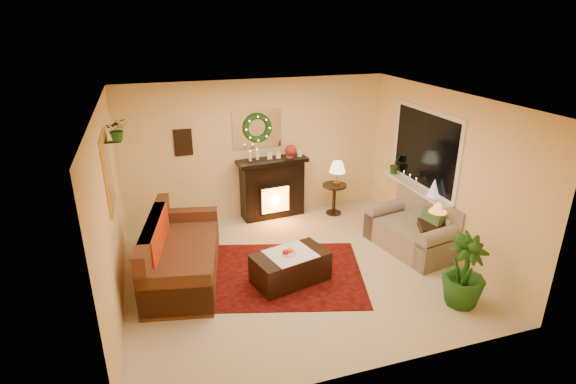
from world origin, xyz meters
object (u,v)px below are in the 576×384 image
object	(u,v)px
sofa	(183,250)
coffee_table	(290,269)
loveseat	(413,226)
fireplace	(272,189)
side_table_round	(334,198)
end_table_square	(433,241)

from	to	relation	value
sofa	coffee_table	xyz separation A→B (m)	(1.46, -0.63, -0.22)
loveseat	coffee_table	xyz separation A→B (m)	(-2.23, -0.33, -0.21)
fireplace	side_table_round	size ratio (longest dim) A/B	1.94
fireplace	side_table_round	bearing A→B (deg)	-18.85
fireplace	loveseat	distance (m)	2.71
end_table_square	fireplace	bearing A→B (deg)	130.95
loveseat	coffee_table	world-z (taller)	loveseat
sofa	end_table_square	world-z (taller)	sofa
sofa	end_table_square	bearing A→B (deg)	2.18
coffee_table	side_table_round	bearing A→B (deg)	38.08
loveseat	end_table_square	distance (m)	0.40
fireplace	loveseat	world-z (taller)	fireplace
coffee_table	loveseat	bearing A→B (deg)	-6.06
sofa	side_table_round	world-z (taller)	sofa
sofa	fireplace	size ratio (longest dim) A/B	1.82
end_table_square	coffee_table	distance (m)	2.41
sofa	loveseat	world-z (taller)	sofa
fireplace	end_table_square	bearing A→B (deg)	-54.36
sofa	loveseat	bearing A→B (deg)	6.75
end_table_square	coffee_table	size ratio (longest dim) A/B	0.53
fireplace	coffee_table	bearing A→B (deg)	-104.86
sofa	end_table_square	distance (m)	3.92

